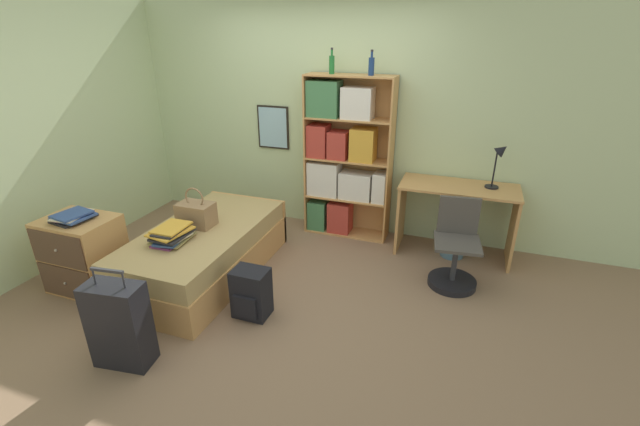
{
  "coord_description": "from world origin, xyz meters",
  "views": [
    {
      "loc": [
        1.63,
        -3.1,
        2.27
      ],
      "look_at": [
        0.46,
        0.18,
        0.75
      ],
      "focal_mm": 24.0,
      "sensor_mm": 36.0,
      "label": 1
    }
  ],
  "objects": [
    {
      "name": "ground_plane",
      "position": [
        0.0,
        0.0,
        0.0
      ],
      "size": [
        14.0,
        14.0,
        0.0
      ],
      "primitive_type": "plane",
      "color": "#84664C"
    },
    {
      "name": "desk_chair",
      "position": [
        1.64,
        0.65,
        0.27
      ],
      "size": [
        0.46,
        0.46,
        0.83
      ],
      "color": "black",
      "rests_on": "ground_plane"
    },
    {
      "name": "bed",
      "position": [
        -0.68,
        0.02,
        0.25
      ],
      "size": [
        0.93,
        1.82,
        0.5
      ],
      "color": "tan",
      "rests_on": "ground_plane"
    },
    {
      "name": "wall_back",
      "position": [
        -0.0,
        1.57,
        1.3
      ],
      "size": [
        10.0,
        0.09,
        2.6
      ],
      "color": "beige",
      "rests_on": "ground_plane"
    },
    {
      "name": "desk",
      "position": [
        1.6,
        1.25,
        0.54
      ],
      "size": [
        1.18,
        0.53,
        0.78
      ],
      "color": "tan",
      "rests_on": "ground_plane"
    },
    {
      "name": "backpack",
      "position": [
        0.07,
        -0.45,
        0.21
      ],
      "size": [
        0.3,
        0.25,
        0.43
      ],
      "color": "black",
      "rests_on": "ground_plane"
    },
    {
      "name": "bottle_green",
      "position": [
        0.17,
        1.36,
        1.92
      ],
      "size": [
        0.06,
        0.06,
        0.26
      ],
      "color": "#1E6B2D",
      "rests_on": "bookcase"
    },
    {
      "name": "magazine_pile_on_dresser",
      "position": [
        -1.58,
        -0.59,
        0.74
      ],
      "size": [
        0.32,
        0.36,
        0.07
      ],
      "color": "#232328",
      "rests_on": "dresser"
    },
    {
      "name": "suitcase",
      "position": [
        -0.54,
        -1.26,
        0.33
      ],
      "size": [
        0.43,
        0.27,
        0.79
      ],
      "color": "black",
      "rests_on": "ground_plane"
    },
    {
      "name": "bottle_brown",
      "position": [
        0.6,
        1.34,
        1.91
      ],
      "size": [
        0.06,
        0.06,
        0.25
      ],
      "color": "navy",
      "rests_on": "bookcase"
    },
    {
      "name": "dresser",
      "position": [
        -1.58,
        -0.58,
        0.35
      ],
      "size": [
        0.63,
        0.51,
        0.7
      ],
      "color": "tan",
      "rests_on": "ground_plane"
    },
    {
      "name": "desk_lamp",
      "position": [
        1.93,
        1.31,
        1.1
      ],
      "size": [
        0.18,
        0.13,
        0.47
      ],
      "color": "black",
      "rests_on": "desk"
    },
    {
      "name": "wall_left",
      "position": [
        -2.28,
        0.0,
        1.3
      ],
      "size": [
        0.06,
        10.0,
        2.6
      ],
      "color": "beige",
      "rests_on": "ground_plane"
    },
    {
      "name": "book_stack_on_bed",
      "position": [
        -0.77,
        -0.33,
        0.57
      ],
      "size": [
        0.33,
        0.39,
        0.14
      ],
      "color": "#7A336B",
      "rests_on": "bed"
    },
    {
      "name": "waste_bin",
      "position": [
        1.61,
        1.2,
        0.14
      ],
      "size": [
        0.24,
        0.24,
        0.28
      ],
      "color": "slate",
      "rests_on": "ground_plane"
    },
    {
      "name": "bookcase",
      "position": [
        0.3,
        1.36,
        0.9
      ],
      "size": [
        0.97,
        0.31,
        1.82
      ],
      "color": "tan",
      "rests_on": "ground_plane"
    },
    {
      "name": "handbag",
      "position": [
        -0.76,
        0.05,
        0.62
      ],
      "size": [
        0.34,
        0.22,
        0.39
      ],
      "color": "#93704C",
      "rests_on": "bed"
    }
  ]
}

